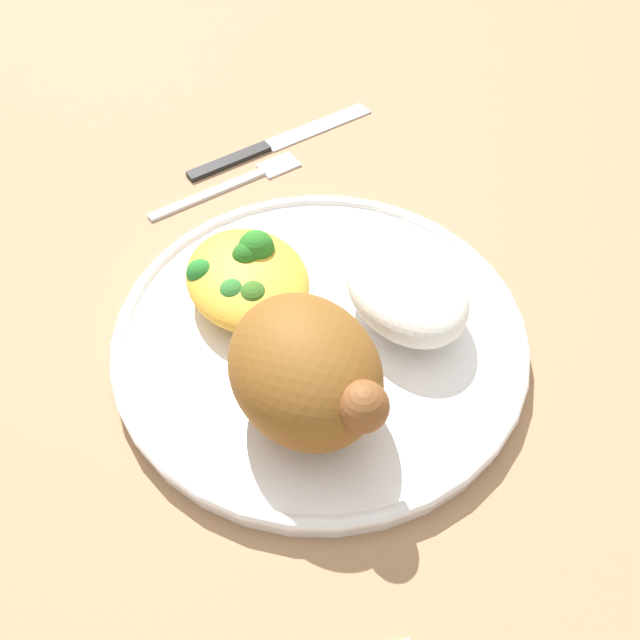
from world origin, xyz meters
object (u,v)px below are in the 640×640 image
(plate, at_px, (320,337))
(fork, at_px, (235,182))
(rice_pile, at_px, (406,290))
(mac_cheese_with_broccoli, at_px, (246,277))
(roasted_chicken, at_px, (307,371))
(knife, at_px, (267,145))

(plate, xyz_separation_m, fork, (-0.19, 0.01, -0.01))
(rice_pile, relative_size, mac_cheese_with_broccoli, 1.00)
(roasted_chicken, bearing_deg, knife, 161.55)
(mac_cheese_with_broccoli, xyz_separation_m, fork, (-0.14, 0.04, -0.03))
(rice_pile, relative_size, fork, 0.71)
(roasted_chicken, bearing_deg, plate, 146.32)
(plate, bearing_deg, roasted_chicken, -33.68)
(roasted_chicken, distance_m, rice_pile, 0.10)
(mac_cheese_with_broccoli, xyz_separation_m, knife, (-0.17, 0.09, -0.03))
(mac_cheese_with_broccoli, height_order, fork, mac_cheese_with_broccoli)
(plate, relative_size, mac_cheese_with_broccoli, 2.83)
(plate, relative_size, rice_pile, 2.83)
(plate, bearing_deg, mac_cheese_with_broccoli, -149.49)
(plate, bearing_deg, rice_pile, 79.91)
(rice_pile, distance_m, mac_cheese_with_broccoli, 0.11)
(plate, relative_size, knife, 1.50)
(rice_pile, xyz_separation_m, fork, (-0.20, -0.05, -0.04))
(roasted_chicken, bearing_deg, mac_cheese_with_broccoli, 178.18)
(fork, bearing_deg, rice_pile, 13.42)
(roasted_chicken, bearing_deg, rice_pile, 113.46)
(plate, distance_m, mac_cheese_with_broccoli, 0.07)
(roasted_chicken, distance_m, fork, 0.25)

